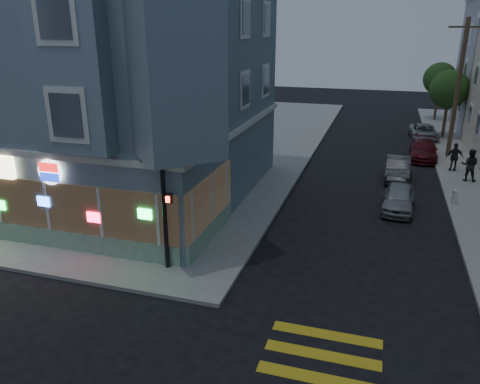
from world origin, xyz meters
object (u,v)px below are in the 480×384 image
at_px(street_tree_near, 449,89).
at_px(street_tree_far, 440,79).
at_px(parked_car_a, 399,198).
at_px(parked_car_d, 424,132).
at_px(traffic_signal, 161,179).
at_px(parked_car_c, 423,150).
at_px(pedestrian_b, 455,157).
at_px(parked_car_b, 398,169).
at_px(fire_hydrant, 455,196).
at_px(utility_pole, 458,87).
at_px(pedestrian_a, 470,165).

height_order(street_tree_near, street_tree_far, same).
height_order(street_tree_near, parked_car_a, street_tree_near).
bearing_deg(parked_car_d, street_tree_near, 21.48).
bearing_deg(traffic_signal, parked_car_c, 42.91).
height_order(pedestrian_b, parked_car_a, pedestrian_b).
xyz_separation_m(parked_car_b, fire_hydrant, (2.70, -3.80, -0.09)).
height_order(traffic_signal, fire_hydrant, traffic_signal).
bearing_deg(parked_car_d, fire_hydrant, -91.94).
xyz_separation_m(street_tree_near, parked_car_c, (-1.88, -6.90, -3.31)).
bearing_deg(utility_pole, street_tree_far, 89.18).
height_order(parked_car_a, parked_car_d, parked_car_a).
bearing_deg(parked_car_d, street_tree_far, 76.04).
bearing_deg(utility_pole, parked_car_a, -106.75).
distance_m(street_tree_far, parked_car_b, 20.68).
xyz_separation_m(street_tree_near, traffic_signal, (-11.84, -26.34, -0.32)).
bearing_deg(parked_car_b, parked_car_d, 81.49).
bearing_deg(utility_pole, traffic_signal, -119.79).
xyz_separation_m(parked_car_a, fire_hydrant, (2.70, 1.40, -0.07)).
relative_size(pedestrian_a, parked_car_b, 0.48).
distance_m(street_tree_far, pedestrian_a, 19.93).
bearing_deg(parked_car_b, traffic_signal, -118.11).
distance_m(parked_car_b, fire_hydrant, 4.66).
height_order(parked_car_d, fire_hydrant, parked_car_d).
height_order(street_tree_far, parked_car_a, street_tree_far).
bearing_deg(parked_car_a, fire_hydrant, 31.71).
xyz_separation_m(parked_car_b, parked_car_d, (2.10, 11.37, -0.04)).
relative_size(street_tree_far, pedestrian_a, 2.83).
bearing_deg(traffic_signal, street_tree_near, 45.83).
xyz_separation_m(pedestrian_a, pedestrian_b, (-0.58, 1.86, -0.06)).
height_order(parked_car_c, traffic_signal, traffic_signal).
height_order(pedestrian_a, fire_hydrant, pedestrian_a).
xyz_separation_m(pedestrian_b, parked_car_a, (-3.31, -7.44, -0.41)).
xyz_separation_m(street_tree_far, parked_car_d, (-1.50, -8.72, -3.34)).
height_order(street_tree_far, parked_car_c, street_tree_far).
relative_size(street_tree_near, parked_car_d, 1.24).
relative_size(utility_pole, traffic_signal, 1.75).
bearing_deg(parked_car_d, parked_car_b, -104.66).
bearing_deg(parked_car_d, parked_car_c, -97.70).
xyz_separation_m(traffic_signal, fire_hydrant, (10.94, 10.44, -3.07)).
distance_m(pedestrian_a, fire_hydrant, 4.37).
height_order(street_tree_near, pedestrian_b, street_tree_near).
bearing_deg(parked_car_b, street_tree_near, 75.37).
bearing_deg(street_tree_far, parked_car_a, -98.10).
xyz_separation_m(parked_car_c, fire_hydrant, (0.98, -9.00, -0.08)).
bearing_deg(street_tree_far, parked_car_b, -100.16).
bearing_deg(parked_car_c, parked_car_a, -96.96).
distance_m(street_tree_near, parked_car_a, 17.98).
distance_m(pedestrian_a, parked_car_c, 5.31).
relative_size(utility_pole, parked_car_a, 2.48).
distance_m(parked_car_a, parked_car_b, 5.20).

